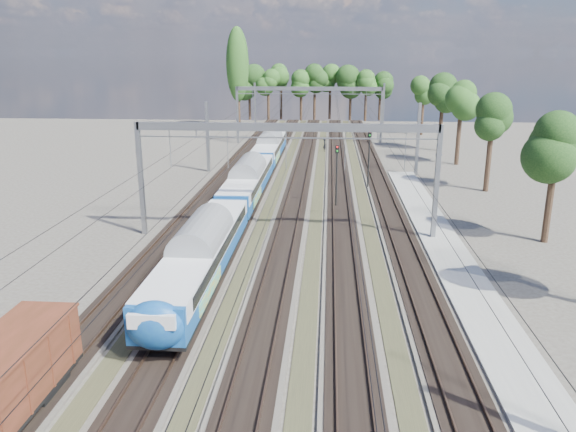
# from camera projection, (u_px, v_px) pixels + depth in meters

# --- Properties ---
(track_bed) EXTENTS (21.00, 130.00, 0.34)m
(track_bed) POSITION_uv_depth(u_px,v_px,m) (297.00, 191.00, 59.04)
(track_bed) COLOR #47423A
(track_bed) RESTS_ON ground
(platform) EXTENTS (3.00, 70.00, 0.30)m
(platform) POSITION_uv_depth(u_px,v_px,m) (469.00, 290.00, 34.25)
(platform) COLOR gray
(platform) RESTS_ON ground
(catenary) EXTENTS (25.65, 130.00, 9.00)m
(catenary) POSITION_uv_depth(u_px,v_px,m) (304.00, 122.00, 64.62)
(catenary) COLOR slate
(catenary) RESTS_ON ground
(tree_belt) EXTENTS (39.39, 100.98, 11.74)m
(tree_belt) POSITION_uv_depth(u_px,v_px,m) (335.00, 84.00, 106.35)
(tree_belt) COLOR black
(tree_belt) RESTS_ON ground
(poplar) EXTENTS (4.40, 4.40, 19.04)m
(poplar) POSITION_uv_depth(u_px,v_px,m) (237.00, 65.00, 107.52)
(poplar) COLOR black
(poplar) RESTS_ON ground
(emu_train) EXTENTS (2.91, 61.67, 4.26)m
(emu_train) POSITION_uv_depth(u_px,v_px,m) (248.00, 178.00, 54.16)
(emu_train) COLOR black
(emu_train) RESTS_ON ground
(worker) EXTENTS (0.54, 0.75, 1.92)m
(worker) POSITION_uv_depth(u_px,v_px,m) (325.00, 145.00, 83.08)
(worker) COLOR black
(worker) RESTS_ON ground
(signal_near) EXTENTS (0.37, 0.34, 5.94)m
(signal_near) POSITION_uv_depth(u_px,v_px,m) (337.00, 168.00, 52.15)
(signal_near) COLOR black
(signal_near) RESTS_ON ground
(signal_far) EXTENTS (0.43, 0.40, 6.31)m
(signal_far) POSITION_uv_depth(u_px,v_px,m) (369.00, 152.00, 59.64)
(signal_far) COLOR black
(signal_far) RESTS_ON ground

